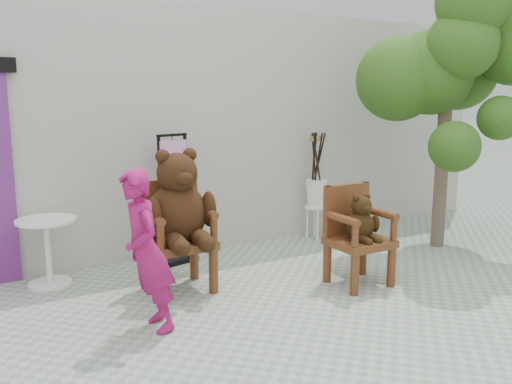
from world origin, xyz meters
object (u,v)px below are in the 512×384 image
display_stand (174,213)px  tree (462,56)px  chair_small (357,227)px  cafe_table (47,244)px  stool_bucket (316,192)px  chair_big (178,212)px  person (147,252)px

display_stand → tree: bearing=-32.2°
display_stand → tree: size_ratio=0.44×
chair_small → tree: (2.00, 0.46, 1.82)m
display_stand → chair_small: bearing=-63.1°
chair_small → display_stand: size_ratio=0.68×
cafe_table → tree: bearing=-12.9°
stool_bucket → chair_small: bearing=-112.9°
chair_big → person: (-0.59, -0.77, -0.12)m
display_stand → chair_big: bearing=-121.9°
person → display_stand: size_ratio=0.91×
chair_small → tree: size_ratio=0.30×
chair_big → stool_bucket: 2.56m
chair_big → tree: (3.68, -0.28, 1.62)m
chair_big → person: 0.98m
stool_bucket → person: bearing=-150.5°
tree → chair_small: bearing=-167.1°
chair_big → chair_small: bearing=-23.7°
cafe_table → display_stand: bearing=3.8°
person → cafe_table: person is taller
chair_big → chair_small: chair_big is taller
display_stand → tree: (3.36, -1.20, 1.84)m
cafe_table → stool_bucket: (3.50, 0.09, 0.20)m
display_stand → stool_bucket: (2.06, -0.00, 0.06)m
person → tree: bearing=95.9°
display_stand → stool_bucket: display_stand is taller
tree → person: bearing=-173.5°
tree → chair_big: bearing=175.6°
chair_big → display_stand: (0.32, 0.92, -0.22)m
chair_big → display_stand: size_ratio=0.95×
stool_bucket → tree: tree is taller
chair_small → stool_bucket: stool_bucket is taller
chair_big → person: size_ratio=1.05×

